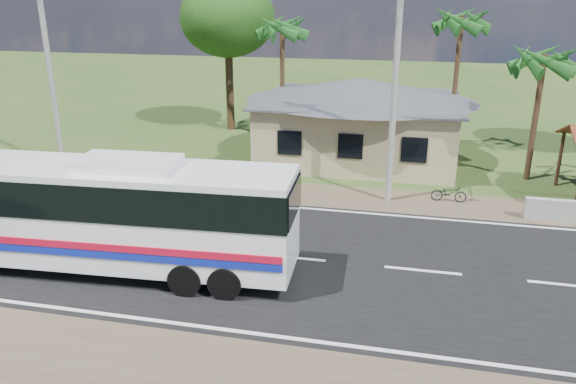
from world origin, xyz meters
The scene contains 10 objects.
ground centered at (0.00, 0.00, 0.00)m, with size 120.00×120.00×0.00m, color #284318.
road centered at (0.00, 0.00, 0.01)m, with size 120.00×16.00×0.03m.
house centered at (1.00, 13.00, 2.64)m, with size 12.40×10.00×5.00m.
utility_poles centered at (2.67, 6.49, 5.77)m, with size 32.80×2.22×11.00m.
palm_near centered at (9.50, 11.00, 5.71)m, with size 2.80×2.80×6.70m.
palm_mid centered at (6.00, 15.50, 7.16)m, with size 2.80×2.80×8.20m.
palm_far centered at (-4.00, 16.00, 6.68)m, with size 2.80×2.80×7.70m.
tree_behind_house centered at (-8.00, 18.00, 7.12)m, with size 6.00×6.00×9.61m.
coach_bus centered at (-5.71, -2.11, 2.22)m, with size 12.66×3.34×3.89m.
motorcycle centered at (5.60, 6.92, 0.40)m, with size 0.53×1.52×0.80m, color black.
Camera 1 is at (3.76, -17.13, 8.73)m, focal length 35.00 mm.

